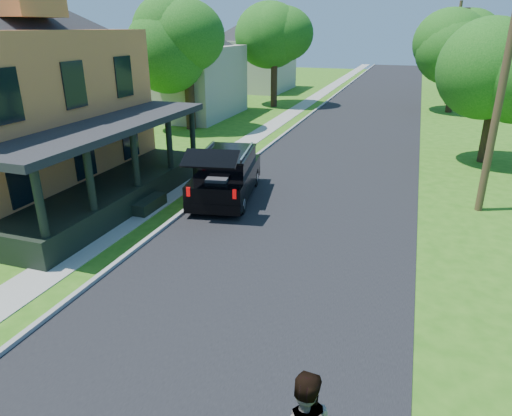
% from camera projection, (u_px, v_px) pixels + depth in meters
% --- Properties ---
extents(ground, '(140.00, 140.00, 0.00)m').
position_uv_depth(ground, '(220.00, 337.00, 9.95)').
color(ground, '#2B6514').
rests_on(ground, ground).
extents(street, '(8.00, 120.00, 0.02)m').
position_uv_depth(street, '(350.00, 139.00, 27.53)').
color(street, black).
rests_on(street, ground).
extents(curb, '(0.15, 120.00, 0.12)m').
position_uv_depth(curb, '(285.00, 134.00, 28.75)').
color(curb, gray).
rests_on(curb, ground).
extents(sidewalk, '(1.30, 120.00, 0.03)m').
position_uv_depth(sidewalk, '(262.00, 132.00, 29.22)').
color(sidewalk, gray).
rests_on(sidewalk, ground).
extents(front_walk, '(6.50, 1.20, 0.03)m').
position_uv_depth(front_walk, '(59.00, 197.00, 18.08)').
color(front_walk, gray).
rests_on(front_walk, ground).
extents(neighbor_house_mid, '(12.78, 12.78, 8.30)m').
position_uv_depth(neighbor_house_mid, '(178.00, 58.00, 33.56)').
color(neighbor_house_mid, '#A5A292').
rests_on(neighbor_house_mid, ground).
extents(neighbor_house_far, '(12.78, 12.78, 8.30)m').
position_uv_depth(neighbor_house_far, '(250.00, 48.00, 47.63)').
color(neighbor_house_far, '#A5A292').
rests_on(neighbor_house_far, ground).
extents(black_suv, '(2.84, 5.50, 2.44)m').
position_uv_depth(black_suv, '(226.00, 175.00, 17.72)').
color(black_suv, black).
rests_on(black_suv, ground).
extents(tree_left_mid, '(6.23, 6.32, 8.60)m').
position_uv_depth(tree_left_mid, '(187.00, 38.00, 28.24)').
color(tree_left_mid, black).
rests_on(tree_left_mid, ground).
extents(tree_left_far, '(5.65, 5.59, 8.73)m').
position_uv_depth(tree_left_far, '(274.00, 34.00, 36.60)').
color(tree_left_far, black).
rests_on(tree_left_far, ground).
extents(tree_right_near, '(4.78, 4.62, 7.18)m').
position_uv_depth(tree_right_near, '(499.00, 64.00, 21.19)').
color(tree_right_near, black).
rests_on(tree_right_near, ground).
extents(tree_right_mid, '(6.14, 6.18, 8.35)m').
position_uv_depth(tree_right_mid, '(459.00, 40.00, 34.21)').
color(tree_right_mid, black).
rests_on(tree_right_mid, ground).
extents(tree_right_far, '(6.84, 6.87, 9.15)m').
position_uv_depth(tree_right_far, '(479.00, 32.00, 44.10)').
color(tree_right_far, black).
rests_on(tree_right_far, ground).
extents(utility_pole_near, '(1.58, 0.66, 9.02)m').
position_uv_depth(utility_pole_near, '(503.00, 80.00, 15.12)').
color(utility_pole_near, '#4C3923').
rests_on(utility_pole_near, ground).
extents(utility_pole_far, '(1.56, 0.27, 8.28)m').
position_uv_depth(utility_pole_far, '(454.00, 53.00, 38.23)').
color(utility_pole_far, '#4C3923').
rests_on(utility_pole_far, ground).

